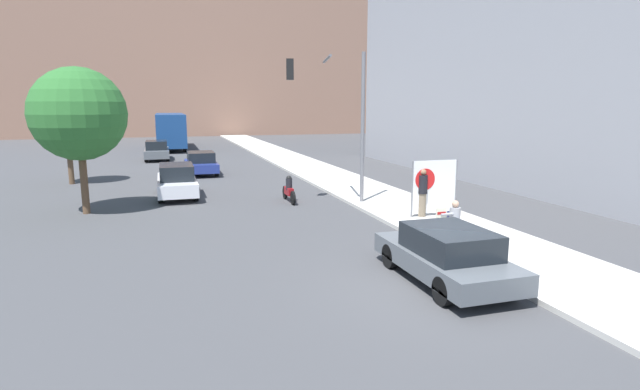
% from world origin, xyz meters
% --- Properties ---
extents(ground_plane, '(160.00, 160.00, 0.00)m').
position_xyz_m(ground_plane, '(0.00, 0.00, 0.00)').
color(ground_plane, '#444447').
extents(sidewalk_curb, '(3.57, 90.00, 0.13)m').
position_xyz_m(sidewalk_curb, '(3.40, 15.00, 0.07)').
color(sidewalk_curb, beige).
rests_on(sidewalk_curb, ground_plane).
extents(building_backdrop_far, '(52.00, 12.00, 24.83)m').
position_xyz_m(building_backdrop_far, '(-2.00, 66.72, 12.42)').
color(building_backdrop_far, '#936B56').
rests_on(building_backdrop_far, ground_plane).
extents(building_backdrop_right, '(10.00, 32.00, 18.11)m').
position_xyz_m(building_backdrop_right, '(15.14, 12.69, 9.05)').
color(building_backdrop_right, '#99999E').
rests_on(building_backdrop_right, ground_plane).
extents(seated_protester, '(0.92, 0.77, 1.19)m').
position_xyz_m(seated_protester, '(2.63, 3.37, 0.77)').
color(seated_protester, '#474C56').
rests_on(seated_protester, sidewalk_curb).
extents(jogger_on_sidewalk, '(0.34, 0.34, 1.78)m').
position_xyz_m(jogger_on_sidewalk, '(3.19, 6.48, 1.04)').
color(jogger_on_sidewalk, '#756651').
rests_on(jogger_on_sidewalk, sidewalk_curb).
extents(protest_banner, '(1.89, 0.06, 2.09)m').
position_xyz_m(protest_banner, '(3.66, 6.50, 1.23)').
color(protest_banner, slate).
rests_on(protest_banner, sidewalk_curb).
extents(traffic_light_pole, '(3.21, 2.98, 6.25)m').
position_xyz_m(traffic_light_pole, '(1.10, 10.16, 4.34)').
color(traffic_light_pole, slate).
rests_on(traffic_light_pole, sidewalk_curb).
extents(parked_car_curbside, '(1.86, 4.23, 1.35)m').
position_xyz_m(parked_car_curbside, '(0.48, 0.38, 0.68)').
color(parked_car_curbside, '#565B60').
rests_on(parked_car_curbside, ground_plane).
extents(car_on_road_nearest, '(1.72, 4.69, 1.53)m').
position_xyz_m(car_on_road_nearest, '(-5.38, 14.22, 0.75)').
color(car_on_road_nearest, silver).
rests_on(car_on_road_nearest, ground_plane).
extents(car_on_road_midblock, '(1.83, 4.16, 1.40)m').
position_xyz_m(car_on_road_midblock, '(-3.73, 21.68, 0.70)').
color(car_on_road_midblock, navy).
rests_on(car_on_road_midblock, ground_plane).
extents(car_on_road_distant, '(1.81, 4.77, 1.51)m').
position_xyz_m(car_on_road_distant, '(-6.40, 31.17, 0.75)').
color(car_on_road_distant, '#565B60').
rests_on(car_on_road_distant, ground_plane).
extents(city_bus_on_road, '(2.60, 11.18, 3.39)m').
position_xyz_m(city_bus_on_road, '(-5.15, 41.13, 1.95)').
color(city_bus_on_road, navy).
rests_on(city_bus_on_road, ground_plane).
extents(motorcycle_on_road, '(0.28, 2.06, 1.18)m').
position_xyz_m(motorcycle_on_road, '(-0.70, 11.39, 0.52)').
color(motorcycle_on_road, maroon).
rests_on(motorcycle_on_road, ground_plane).
extents(street_tree_near_curb, '(3.57, 3.57, 5.67)m').
position_xyz_m(street_tree_near_curb, '(-8.92, 11.43, 3.88)').
color(street_tree_near_curb, brown).
rests_on(street_tree_near_curb, ground_plane).
extents(street_tree_midblock, '(2.88, 2.88, 5.19)m').
position_xyz_m(street_tree_midblock, '(-10.74, 19.85, 3.73)').
color(street_tree_midblock, brown).
rests_on(street_tree_midblock, ground_plane).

